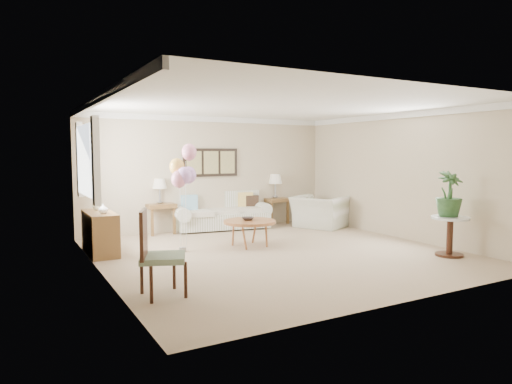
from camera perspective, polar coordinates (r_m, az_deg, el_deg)
ground_plane at (r=8.17m, az=2.75°, el=-7.64°), size 6.00×6.00×0.00m
room_shell at (r=8.00m, az=1.77°, el=3.84°), size 6.04×6.04×2.60m
wall_art_triptych at (r=10.61m, az=-5.67°, el=3.69°), size 1.35×0.06×0.65m
sofa at (r=10.71m, az=-4.40°, el=-2.78°), size 2.45×1.15×0.87m
end_table_left at (r=10.22m, az=-11.91°, el=-2.01°), size 0.61×0.56×0.67m
end_table_right at (r=11.46m, az=2.42°, el=-1.26°), size 0.59×0.54×0.64m
lamp_left at (r=10.17m, az=-11.96°, el=0.93°), size 0.31×0.31×0.55m
lamp_right at (r=11.41m, az=2.43°, el=1.55°), size 0.34×0.34×0.60m
coffee_table at (r=8.65m, az=-0.81°, el=-3.82°), size 0.99×0.99×0.50m
decor_bowl at (r=8.65m, az=-1.03°, el=-3.37°), size 0.31×0.31×0.06m
armchair at (r=10.96m, az=7.93°, el=-2.48°), size 1.39×1.46×0.74m
side_table at (r=8.54m, az=23.10°, el=-3.97°), size 0.63×0.63×0.69m
potted_plant at (r=8.48m, az=22.97°, el=-0.21°), size 0.51×0.51×0.78m
accent_chair at (r=5.78m, az=-12.34°, el=-7.28°), size 0.69×0.69×1.10m
credenza at (r=8.53m, az=-18.91°, el=-4.85°), size 0.46×1.20×0.74m
vase_white at (r=8.22m, az=-18.56°, el=-1.99°), size 0.20×0.20×0.17m
vase_sage at (r=8.74m, az=-19.19°, el=-1.51°), size 0.24×0.24×0.20m
balloon_cluster at (r=8.19m, az=-9.04°, el=2.71°), size 0.54×0.49×1.94m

